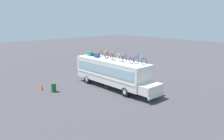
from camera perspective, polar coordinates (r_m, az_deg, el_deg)
The scene contains 12 objects.
ground_plane at distance 25.77m, azimuth -0.15°, elevation -4.38°, with size 120.00×120.00×0.00m, color #423F44.
bus at distance 25.10m, azimuth 0.20°, elevation -0.43°, with size 11.33×2.65×3.18m.
luggage_bag_1 at distance 27.93m, azimuth -5.66°, elevation 4.14°, with size 0.65×0.42×0.47m, color #1E7F66.
luggage_bag_2 at distance 27.46m, azimuth -4.05°, elevation 3.81°, with size 0.72×0.53×0.28m, color black.
luggage_bag_3 at distance 26.62m, azimuth -3.89°, elevation 3.53°, with size 0.61×0.44×0.29m, color #193899.
rooftop_bicycle_1 at distance 26.51m, azimuth -2.07°, elevation 4.00°, with size 1.70×0.44×0.88m.
rooftop_bicycle_2 at distance 25.23m, azimuth -0.63°, elevation 3.58°, with size 1.71×0.44×0.91m.
rooftop_bicycle_3 at distance 24.05m, azimuth 1.42°, elevation 3.10°, with size 1.73×0.44×0.91m.
rooftop_bicycle_4 at distance 23.20m, azimuth 4.05°, elevation 2.68°, with size 1.68×0.44×0.89m.
rooftop_bicycle_5 at distance 22.56m, azimuth 7.21°, elevation 2.40°, with size 1.76×0.44×0.98m.
trash_bin at distance 24.78m, azimuth -14.70°, elevation -4.40°, with size 0.51×0.51×0.94m, color #1E592D.
traffic_cone at distance 25.76m, azimuth -17.58°, elevation -4.23°, with size 0.37×0.37×0.68m, color orange.
Camera 1 is at (18.16, -16.56, 7.73)m, focal length 35.69 mm.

